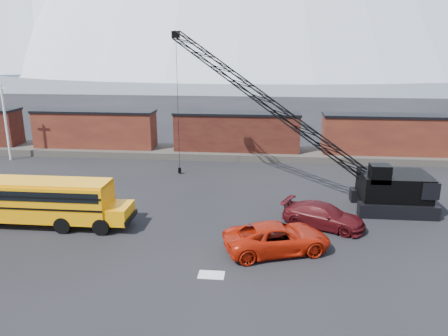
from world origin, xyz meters
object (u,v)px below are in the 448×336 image
object	(u,v)px
school_bus	(42,200)
red_pickup	(277,238)
crawler_crane	(266,101)
maroon_suv	(324,216)

from	to	relation	value
school_bus	red_pickup	size ratio (longest dim) A/B	1.84
school_bus	red_pickup	distance (m)	15.93
red_pickup	crawler_crane	world-z (taller)	crawler_crane
red_pickup	crawler_crane	size ratio (longest dim) A/B	0.30
red_pickup	maroon_suv	xyz separation A→B (m)	(3.17, 4.00, -0.08)
maroon_suv	school_bus	bearing A→B (deg)	119.27
crawler_crane	red_pickup	bearing A→B (deg)	-85.42
maroon_suv	red_pickup	bearing A→B (deg)	165.94
school_bus	maroon_suv	xyz separation A→B (m)	(18.90, 1.62, -0.99)
school_bus	red_pickup	world-z (taller)	school_bus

